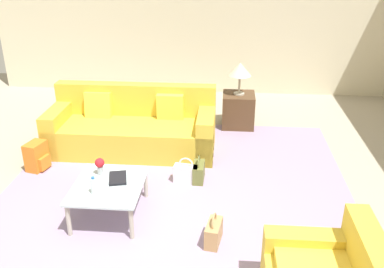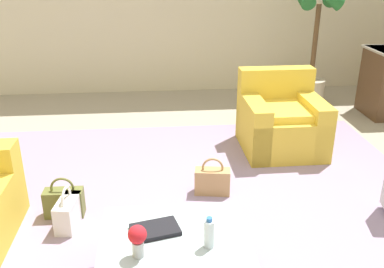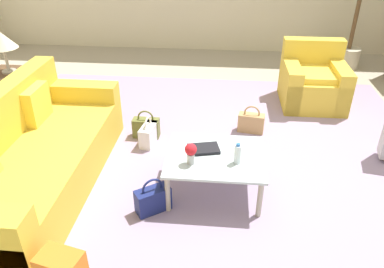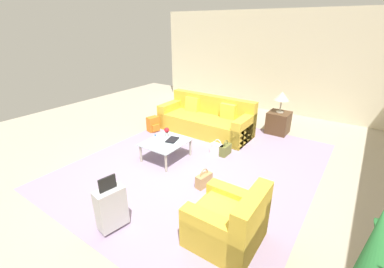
{
  "view_description": "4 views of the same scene",
  "coord_description": "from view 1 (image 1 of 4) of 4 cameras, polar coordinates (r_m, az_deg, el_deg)",
  "views": [
    {
      "loc": [
        3.66,
        0.79,
        2.89
      ],
      "look_at": [
        -0.41,
        0.44,
        1.06
      ],
      "focal_mm": 40.0,
      "sensor_mm": 36.0,
      "label": 1
    },
    {
      "loc": [
        -0.5,
        -2.69,
        2.02
      ],
      "look_at": [
        -0.21,
        0.38,
        0.74
      ],
      "focal_mm": 40.0,
      "sensor_mm": 36.0,
      "label": 2
    },
    {
      "loc": [
        -0.35,
        -3.45,
        2.37
      ],
      "look_at": [
        -0.63,
        -0.46,
        0.61
      ],
      "focal_mm": 35.0,
      "sensor_mm": 36.0,
      "label": 3
    },
    {
      "loc": [
        3.3,
        2.73,
        2.68
      ],
      "look_at": [
        -0.51,
        0.09,
        0.69
      ],
      "focal_mm": 24.0,
      "sensor_mm": 36.0,
      "label": 4
    }
  ],
  "objects": [
    {
      "name": "backpack_orange",
      "position": [
        6.28,
        -19.96,
        -2.85
      ],
      "size": [
        0.34,
        0.3,
        0.4
      ],
      "color": "orange",
      "rests_on": "ground"
    },
    {
      "name": "handbag_olive",
      "position": [
        5.66,
        0.9,
        -5.04
      ],
      "size": [
        0.32,
        0.15,
        0.36
      ],
      "color": "olive",
      "rests_on": "ground"
    },
    {
      "name": "area_rug",
      "position": [
        5.18,
        -2.56,
        -9.76
      ],
      "size": [
        5.2,
        4.4,
        0.01
      ],
      "primitive_type": "cube",
      "color": "#9984A3",
      "rests_on": "ground"
    },
    {
      "name": "flower_vase",
      "position": [
        5.09,
        -12.19,
        -4.04
      ],
      "size": [
        0.11,
        0.11,
        0.21
      ],
      "color": "#B2B7BC",
      "rests_on": "coffee_table"
    },
    {
      "name": "side_table",
      "position": [
        7.34,
        6.18,
        3.19
      ],
      "size": [
        0.54,
        0.54,
        0.57
      ],
      "primitive_type": "cube",
      "color": "#513823",
      "rests_on": "ground"
    },
    {
      "name": "ground_plane",
      "position": [
        4.73,
        -5.96,
        -13.68
      ],
      "size": [
        12.0,
        12.0,
        0.0
      ],
      "primitive_type": "plane",
      "color": "#A89E89"
    },
    {
      "name": "handbag_navy",
      "position": [
        5.62,
        -12.93,
        -5.99
      ],
      "size": [
        0.34,
        0.3,
        0.36
      ],
      "color": "navy",
      "rests_on": "ground"
    },
    {
      "name": "coffee_table_book",
      "position": [
        5.0,
        -9.86,
        -5.81
      ],
      "size": [
        0.34,
        0.26,
        0.03
      ],
      "primitive_type": "cube",
      "rotation": [
        0.0,
        0.0,
        0.24
      ],
      "color": "black",
      "rests_on": "coffee_table"
    },
    {
      "name": "couch",
      "position": [
        6.55,
        -7.8,
        0.73
      ],
      "size": [
        0.97,
        2.46,
        0.93
      ],
      "color": "gold",
      "rests_on": "ground"
    },
    {
      "name": "coffee_table",
      "position": [
        4.95,
        -11.05,
        -7.08
      ],
      "size": [
        0.93,
        0.78,
        0.41
      ],
      "color": "silver",
      "rests_on": "ground"
    },
    {
      "name": "handbag_white",
      "position": [
        5.62,
        -0.8,
        -5.27
      ],
      "size": [
        0.19,
        0.34,
        0.36
      ],
      "color": "white",
      "rests_on": "ground"
    },
    {
      "name": "wall_left",
      "position": [
        8.86,
        -0.34,
        15.41
      ],
      "size": [
        0.12,
        8.0,
        3.1
      ],
      "primitive_type": "cube",
      "color": "beige",
      "rests_on": "ground"
    },
    {
      "name": "table_lamp",
      "position": [
        7.12,
        6.43,
        8.47
      ],
      "size": [
        0.38,
        0.38,
        0.54
      ],
      "color": "#ADA899",
      "rests_on": "side_table"
    },
    {
      "name": "water_bottle",
      "position": [
        4.75,
        -12.98,
        -6.75
      ],
      "size": [
        0.06,
        0.06,
        0.2
      ],
      "color": "silver",
      "rests_on": "coffee_table"
    },
    {
      "name": "handbag_tan",
      "position": [
        4.58,
        2.91,
        -12.96
      ],
      "size": [
        0.34,
        0.19,
        0.36
      ],
      "color": "tan",
      "rests_on": "ground"
    }
  ]
}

